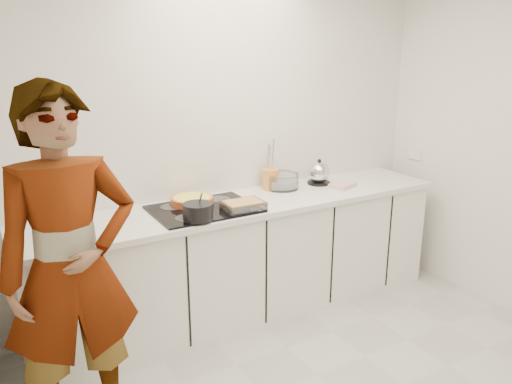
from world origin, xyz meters
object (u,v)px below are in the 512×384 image
saucepan (198,211)px  mixing_bowl (282,182)px  utensil_crock (270,179)px  baking_dish (243,205)px  cook (71,270)px  tart_dish (192,200)px  kettle (319,173)px  hob (204,209)px

saucepan → mixing_bowl: bearing=23.2°
saucepan → utensil_crock: (0.82, 0.42, 0.01)m
baking_dish → mixing_bowl: mixing_bowl is taller
saucepan → mixing_bowl: size_ratio=0.58×
saucepan → cook: cook is taller
tart_dish → cook: bearing=-142.4°
tart_dish → kettle: bearing=0.7°
tart_dish → cook: 1.24m
baking_dish → mixing_bowl: bearing=32.2°
baking_dish → kettle: 0.94m
hob → saucepan: bearing=-123.6°
kettle → utensil_crock: bearing=171.0°
kettle → saucepan: bearing=-164.3°
cook → tart_dish: bearing=37.4°
mixing_bowl → kettle: bearing=-6.4°
saucepan → baking_dish: size_ratio=0.71×
kettle → utensil_crock: 0.44m
hob → saucepan: size_ratio=3.54×
hob → kettle: kettle is taller
hob → utensil_crock: bearing=17.7°
hob → cook: size_ratio=0.38×
mixing_bowl → saucepan: bearing=-156.8°
tart_dish → kettle: 1.15m
hob → mixing_bowl: mixing_bowl is taller
kettle → cook: 2.26m
kettle → cook: bearing=-160.1°
hob → baking_dish: (0.23, -0.15, 0.04)m
baking_dish → kettle: (0.88, 0.30, 0.05)m
tart_dish → saucepan: size_ratio=1.52×
utensil_crock → mixing_bowl: bearing=-18.9°
hob → saucepan: saucepan is taller
hob → mixing_bowl: size_ratio=2.06×
saucepan → utensil_crock: size_ratio=1.23×
tart_dish → cook: size_ratio=0.16×
kettle → cook: size_ratio=0.12×
mixing_bowl → tart_dish: bearing=-176.3°
baking_dish → saucepan: bearing=-172.8°
mixing_bowl → kettle: 0.35m
hob → mixing_bowl: (0.77, 0.19, 0.05)m
hob → mixing_bowl: bearing=13.6°
hob → tart_dish: (-0.03, 0.14, 0.04)m
hob → tart_dish: 0.14m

